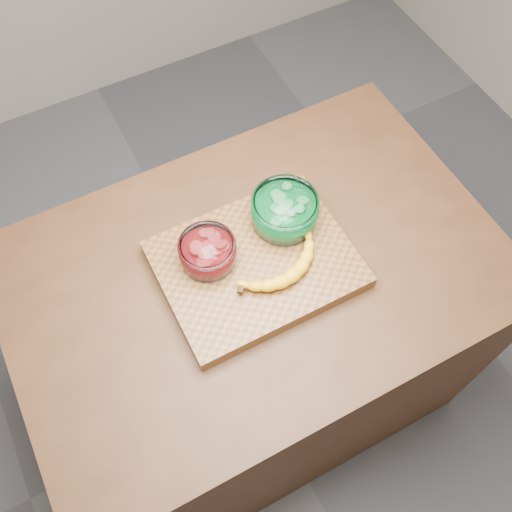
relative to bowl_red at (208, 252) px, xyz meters
name	(u,v)px	position (x,y,z in m)	size (l,w,h in m)	color
ground	(256,383)	(0.10, -0.06, -0.97)	(3.50, 3.50, 0.00)	#505054
counter	(256,338)	(0.10, -0.06, -0.52)	(1.20, 0.80, 0.90)	#482915
cutting_board	(256,264)	(0.10, -0.06, -0.05)	(0.45, 0.35, 0.04)	brown
bowl_red	(208,252)	(0.00, 0.00, 0.00)	(0.13, 0.13, 0.06)	white
bowl_green	(285,211)	(0.21, 0.01, 0.01)	(0.16, 0.16, 0.08)	white
banana	(280,265)	(0.14, -0.10, -0.01)	(0.25, 0.14, 0.04)	#F1B015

